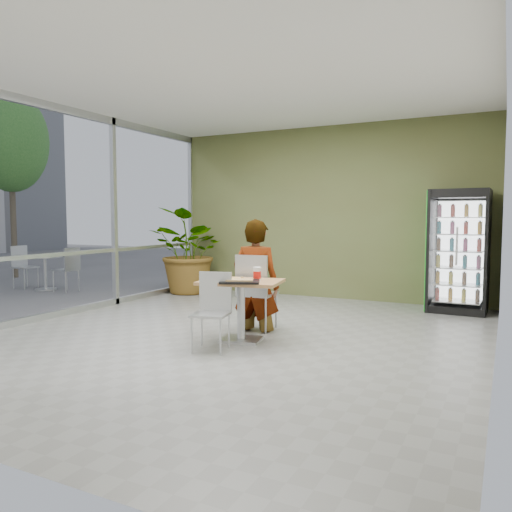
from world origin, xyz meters
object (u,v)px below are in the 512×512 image
object	(u,v)px
dining_table	(241,298)
beverage_fridge	(458,251)
chair_far	(255,286)
seated_woman	(256,286)
cafeteria_tray	(240,282)
potted_plant	(191,251)
chair_near	(213,304)
soda_cup	(257,274)

from	to	relation	value
dining_table	beverage_fridge	xyz separation A→B (m)	(2.18, 3.23, 0.44)
chair_far	beverage_fridge	world-z (taller)	beverage_fridge
seated_woman	cafeteria_tray	xyz separation A→B (m)	(0.21, -0.83, 0.17)
dining_table	cafeteria_tray	world-z (taller)	cafeteria_tray
cafeteria_tray	potted_plant	xyz separation A→B (m)	(-2.82, 3.16, 0.09)
dining_table	chair_far	xyz separation A→B (m)	(-0.10, 0.56, 0.06)
chair_far	potted_plant	bearing A→B (deg)	-46.18
chair_far	chair_near	bearing A→B (deg)	84.81
soda_cup	beverage_fridge	xyz separation A→B (m)	(1.97, 3.21, 0.14)
chair_far	potted_plant	xyz separation A→B (m)	(-2.62, 2.38, 0.25)
chair_near	cafeteria_tray	xyz separation A→B (m)	(0.22, 0.23, 0.25)
chair_near	potted_plant	distance (m)	4.28
beverage_fridge	dining_table	bearing A→B (deg)	-121.97
dining_table	potted_plant	size ratio (longest dim) A/B	0.63
chair_far	chair_near	world-z (taller)	chair_far
beverage_fridge	chair_far	bearing A→B (deg)	-128.42
cafeteria_tray	beverage_fridge	distance (m)	4.03
dining_table	cafeteria_tray	bearing A→B (deg)	-65.52
chair_far	cafeteria_tray	xyz separation A→B (m)	(0.20, -0.77, 0.17)
seated_woman	beverage_fridge	xyz separation A→B (m)	(2.28, 2.62, 0.38)
seated_woman	potted_plant	size ratio (longest dim) A/B	1.05
potted_plant	dining_table	bearing A→B (deg)	-47.20
dining_table	seated_woman	xyz separation A→B (m)	(-0.11, 0.61, 0.06)
seated_woman	soda_cup	distance (m)	0.71
dining_table	seated_woman	distance (m)	0.63
chair_near	seated_woman	world-z (taller)	seated_woman
seated_woman	soda_cup	xyz separation A→B (m)	(0.31, -0.59, 0.24)
chair_far	beverage_fridge	size ratio (longest dim) A/B	0.52
seated_woman	soda_cup	bearing A→B (deg)	113.99
seated_woman	cafeteria_tray	distance (m)	0.87
soda_cup	beverage_fridge	size ratio (longest dim) A/B	0.09
cafeteria_tray	beverage_fridge	bearing A→B (deg)	58.92
chair_far	seated_woman	xyz separation A→B (m)	(-0.01, 0.06, -0.00)
beverage_fridge	potted_plant	size ratio (longest dim) A/B	1.15
chair_near	soda_cup	world-z (taller)	soda_cup
cafeteria_tray	beverage_fridge	xyz separation A→B (m)	(2.08, 3.45, 0.21)
dining_table	chair_far	bearing A→B (deg)	100.19
dining_table	chair_near	size ratio (longest dim) A/B	1.21
dining_table	potted_plant	bearing A→B (deg)	132.80
seated_woman	potted_plant	distance (m)	3.51
cafeteria_tray	potted_plant	world-z (taller)	potted_plant
soda_cup	cafeteria_tray	xyz separation A→B (m)	(-0.11, -0.24, -0.07)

